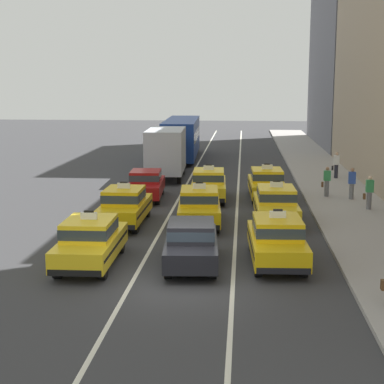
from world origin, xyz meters
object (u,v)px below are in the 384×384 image
Objects in this scene: taxi_center_second at (199,206)px; pedestrian_near_crosswalk at (336,165)px; taxi_center_third at (209,184)px; pedestrian_by_storefront at (369,192)px; taxi_right_third at (267,183)px; sedan_left_third at (146,184)px; pedestrian_mid_block at (352,183)px; box_truck_left_fourth at (167,151)px; bus_left_fifth at (182,137)px; pedestrian_far_corner at (327,182)px; taxi_left_nearest at (90,241)px; taxi_left_second at (125,205)px; sedan_center_nearest at (191,242)px; taxi_right_second at (276,204)px; taxi_right_nearest at (277,239)px.

pedestrian_near_crosswalk is at bearing 58.84° from taxi_center_second.
pedestrian_by_storefront is (7.94, -2.35, 0.10)m from taxi_center_third.
taxi_center_third is at bearing -169.54° from taxi_right_third.
pedestrian_mid_block is (10.94, 0.22, 0.14)m from sedan_left_third.
pedestrian_near_crosswalk is at bearing 90.95° from pedestrian_by_storefront.
taxi_center_third is at bearing -66.78° from box_truck_left_fourth.
bus_left_fifth reaches higher than sedan_left_third.
pedestrian_far_corner is (9.52, -6.56, -0.82)m from box_truck_left_fourth.
taxi_left_nearest is 1.01× the size of taxi_left_second.
taxi_right_third is 5.66m from pedestrian_by_storefront.
pedestrian_mid_block is 1.01× the size of pedestrian_by_storefront.
taxi_left_nearest is 0.99× the size of taxi_center_third.
taxi_left_second is 9.19m from taxi_right_third.
pedestrian_near_crosswalk is at bearing 59.88° from taxi_left_nearest.
taxi_right_second is at bearing 64.32° from sedan_center_nearest.
taxi_center_third is (3.23, -17.51, -0.94)m from bus_left_fifth.
taxi_right_second reaches higher than pedestrian_mid_block.
box_truck_left_fourth is at bearing 108.43° from taxi_right_nearest.
bus_left_fifth is 6.78× the size of pedestrian_mid_block.
taxi_left_second is at bearing -130.20° from pedestrian_near_crosswalk.
pedestrian_far_corner is (6.43, 6.58, 0.08)m from taxi_center_second.
taxi_right_second reaches higher than sedan_center_nearest.
box_truck_left_fourth is 13.53m from taxi_center_second.
taxi_center_second is 2.78× the size of pedestrian_near_crosswalk.
pedestrian_far_corner is at bearing -34.56° from box_truck_left_fourth.
taxi_right_nearest is 6.18m from taxi_right_second.
pedestrian_mid_block is (7.55, 0.19, 0.11)m from taxi_center_third.
pedestrian_by_storefront is at bearing 30.14° from taxi_right_second.
taxi_center_third is 2.80× the size of pedestrian_by_storefront.
taxi_left_second and taxi_center_third have the same top height.
taxi_center_second is (3.09, -13.14, -0.90)m from box_truck_left_fourth.
taxi_right_third reaches higher than pedestrian_far_corner.
pedestrian_by_storefront is (11.34, -2.31, 0.13)m from sedan_left_third.
sedan_center_nearest is 12.27m from pedestrian_by_storefront.
sedan_center_nearest is 0.95× the size of taxi_center_third.
taxi_right_third reaches higher than pedestrian_mid_block.
bus_left_fifth is 15.04m from pedestrian_near_crosswalk.
taxi_left_nearest is 3.48m from sedan_center_nearest.
taxi_center_third and taxi_right_third have the same top height.
pedestrian_far_corner is at bearing 45.69° from taxi_center_second.
taxi_right_second is at bearing -117.15° from pedestrian_far_corner.
taxi_center_third is (0.09, 5.72, 0.00)m from taxi_center_second.
pedestrian_mid_block is 1.03× the size of pedestrian_far_corner.
box_truck_left_fourth is at bearing 132.54° from taxi_right_third.
taxi_left_second is 2.77× the size of pedestrian_by_storefront.
pedestrian_far_corner is (3.31, 12.08, 0.08)m from taxi_right_nearest.
taxi_center_third is (-0.07, 11.76, 0.03)m from sedan_center_nearest.
pedestrian_by_storefront is (4.64, 2.69, 0.10)m from taxi_right_second.
pedestrian_mid_block is at bearing -58.10° from bus_left_fifth.
box_truck_left_fourth reaches higher than pedestrian_near_crosswalk.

